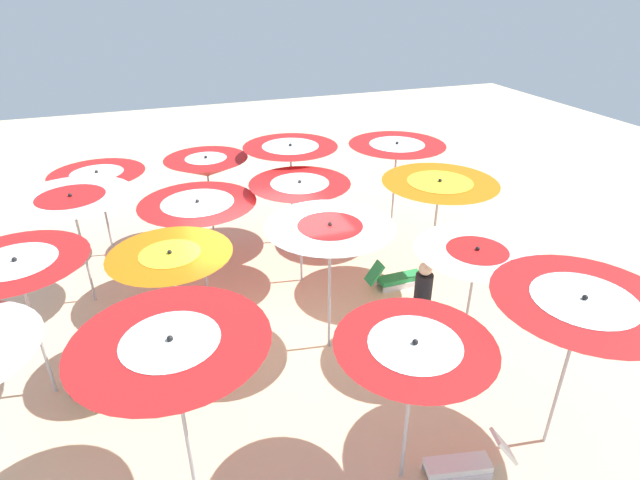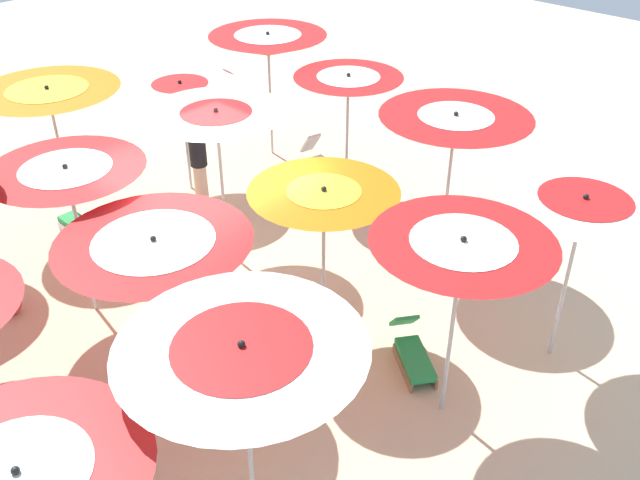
{
  "view_description": "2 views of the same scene",
  "coord_description": "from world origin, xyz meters",
  "px_view_note": "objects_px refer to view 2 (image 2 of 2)",
  "views": [
    {
      "loc": [
        -7.89,
        1.71,
        6.07
      ],
      "look_at": [
        0.38,
        -1.22,
        1.47
      ],
      "focal_mm": 28.73,
      "sensor_mm": 36.0,
      "label": 1
    },
    {
      "loc": [
        4.92,
        6.88,
        6.43
      ],
      "look_at": [
        -0.75,
        1.41,
        1.36
      ],
      "focal_mm": 39.44,
      "sensor_mm": 36.0,
      "label": 2
    }
  ],
  "objects_px": {
    "beach_umbrella_0": "(268,45)",
    "beach_umbrella_9": "(324,203)",
    "beach_ball": "(10,305)",
    "beach_umbrella_14": "(243,360)",
    "lounger_1": "(84,227)",
    "lounger_2": "(32,438)",
    "beach_umbrella_2": "(49,100)",
    "beach_umbrella_12": "(582,212)",
    "lounger_0": "(413,354)",
    "beach_umbrella_1": "(181,91)",
    "lounger_3": "(324,163)",
    "beach_umbrella_8": "(454,129)",
    "beach_umbrella_5": "(217,122)",
    "beach_umbrella_4": "(348,85)",
    "beach_umbrella_6": "(68,178)",
    "beach_umbrella_10": "(156,255)",
    "beach_umbrella_13": "(462,253)",
    "beachgoer_0": "(198,159)"
  },
  "relations": [
    {
      "from": "lounger_1",
      "to": "lounger_2",
      "type": "bearing_deg",
      "value": 141.43
    },
    {
      "from": "beach_umbrella_13",
      "to": "beach_umbrella_4",
      "type": "bearing_deg",
      "value": -125.76
    },
    {
      "from": "beach_umbrella_13",
      "to": "beachgoer_0",
      "type": "xyz_separation_m",
      "value": [
        -1.05,
        -6.06,
        -1.34
      ]
    },
    {
      "from": "beach_umbrella_2",
      "to": "beach_ball",
      "type": "xyz_separation_m",
      "value": [
        2.02,
        1.78,
        -2.07
      ]
    },
    {
      "from": "beach_umbrella_9",
      "to": "beach_umbrella_14",
      "type": "distance_m",
      "value": 3.11
    },
    {
      "from": "beach_umbrella_9",
      "to": "beach_umbrella_14",
      "type": "relative_size",
      "value": 0.95
    },
    {
      "from": "beach_umbrella_12",
      "to": "beach_umbrella_2",
      "type": "bearing_deg",
      "value": -71.37
    },
    {
      "from": "beach_umbrella_5",
      "to": "beach_umbrella_0",
      "type": "bearing_deg",
      "value": -144.06
    },
    {
      "from": "lounger_3",
      "to": "beachgoer_0",
      "type": "distance_m",
      "value": 2.7
    },
    {
      "from": "beach_umbrella_13",
      "to": "beach_ball",
      "type": "bearing_deg",
      "value": -63.34
    },
    {
      "from": "lounger_0",
      "to": "beach_umbrella_10",
      "type": "bearing_deg",
      "value": -95.94
    },
    {
      "from": "beach_umbrella_10",
      "to": "lounger_3",
      "type": "xyz_separation_m",
      "value": [
        -5.55,
        -2.62,
        -1.74
      ]
    },
    {
      "from": "beach_umbrella_2",
      "to": "beachgoer_0",
      "type": "distance_m",
      "value": 2.58
    },
    {
      "from": "lounger_2",
      "to": "lounger_3",
      "type": "height_order",
      "value": "lounger_3"
    },
    {
      "from": "beach_umbrella_10",
      "to": "beach_umbrella_12",
      "type": "distance_m",
      "value": 5.02
    },
    {
      "from": "beach_umbrella_8",
      "to": "beachgoer_0",
      "type": "height_order",
      "value": "beach_umbrella_8"
    },
    {
      "from": "beach_umbrella_1",
      "to": "lounger_3",
      "type": "height_order",
      "value": "beach_umbrella_1"
    },
    {
      "from": "beach_umbrella_12",
      "to": "lounger_2",
      "type": "xyz_separation_m",
      "value": [
        5.63,
        -3.46,
        -2.02
      ]
    },
    {
      "from": "lounger_2",
      "to": "beach_umbrella_5",
      "type": "bearing_deg",
      "value": -143.35
    },
    {
      "from": "beach_umbrella_13",
      "to": "beach_umbrella_8",
      "type": "bearing_deg",
      "value": -143.86
    },
    {
      "from": "lounger_0",
      "to": "lounger_3",
      "type": "relative_size",
      "value": 0.87
    },
    {
      "from": "beach_umbrella_6",
      "to": "lounger_0",
      "type": "distance_m",
      "value": 5.07
    },
    {
      "from": "beach_umbrella_6",
      "to": "lounger_3",
      "type": "distance_m",
      "value": 5.83
    },
    {
      "from": "beach_umbrella_8",
      "to": "beach_umbrella_13",
      "type": "relative_size",
      "value": 1.02
    },
    {
      "from": "beach_umbrella_2",
      "to": "beach_ball",
      "type": "bearing_deg",
      "value": 41.35
    },
    {
      "from": "beach_ball",
      "to": "beach_umbrella_14",
      "type": "bearing_deg",
      "value": 92.28
    },
    {
      "from": "beach_umbrella_12",
      "to": "lounger_0",
      "type": "xyz_separation_m",
      "value": [
        1.49,
        -1.19,
        -2.01
      ]
    },
    {
      "from": "beach_umbrella_0",
      "to": "beach_umbrella_5",
      "type": "bearing_deg",
      "value": 35.94
    },
    {
      "from": "beach_umbrella_4",
      "to": "beach_umbrella_13",
      "type": "bearing_deg",
      "value": 54.24
    },
    {
      "from": "beach_umbrella_14",
      "to": "lounger_1",
      "type": "relative_size",
      "value": 1.85
    },
    {
      "from": "beach_umbrella_5",
      "to": "lounger_1",
      "type": "relative_size",
      "value": 1.93
    },
    {
      "from": "beach_umbrella_12",
      "to": "beach_umbrella_5",
      "type": "bearing_deg",
      "value": -74.19
    },
    {
      "from": "beachgoer_0",
      "to": "beach_umbrella_0",
      "type": "bearing_deg",
      "value": -106.71
    },
    {
      "from": "beach_ball",
      "to": "beachgoer_0",
      "type": "bearing_deg",
      "value": -173.06
    },
    {
      "from": "beach_umbrella_0",
      "to": "beach_umbrella_14",
      "type": "relative_size",
      "value": 1.06
    },
    {
      "from": "beach_umbrella_5",
      "to": "lounger_1",
      "type": "bearing_deg",
      "value": -56.03
    },
    {
      "from": "lounger_1",
      "to": "lounger_2",
      "type": "relative_size",
      "value": 0.95
    },
    {
      "from": "beach_umbrella_10",
      "to": "lounger_0",
      "type": "distance_m",
      "value": 3.57
    },
    {
      "from": "lounger_3",
      "to": "beach_umbrella_4",
      "type": "bearing_deg",
      "value": -5.88
    },
    {
      "from": "lounger_1",
      "to": "beach_umbrella_0",
      "type": "bearing_deg",
      "value": -89.24
    },
    {
      "from": "beach_umbrella_10",
      "to": "lounger_3",
      "type": "relative_size",
      "value": 1.79
    },
    {
      "from": "beach_umbrella_12",
      "to": "lounger_0",
      "type": "bearing_deg",
      "value": -38.53
    },
    {
      "from": "beach_umbrella_5",
      "to": "beach_umbrella_14",
      "type": "xyz_separation_m",
      "value": [
        3.02,
        4.08,
        -0.11
      ]
    },
    {
      "from": "lounger_0",
      "to": "lounger_2",
      "type": "distance_m",
      "value": 4.73
    },
    {
      "from": "beach_umbrella_10",
      "to": "beach_umbrella_6",
      "type": "bearing_deg",
      "value": -92.32
    },
    {
      "from": "beach_umbrella_14",
      "to": "beach_umbrella_0",
      "type": "bearing_deg",
      "value": -134.0
    },
    {
      "from": "beach_umbrella_8",
      "to": "beach_umbrella_14",
      "type": "height_order",
      "value": "beach_umbrella_8"
    },
    {
      "from": "beach_umbrella_0",
      "to": "beach_umbrella_9",
      "type": "distance_m",
      "value": 5.82
    },
    {
      "from": "beach_umbrella_13",
      "to": "beach_umbrella_14",
      "type": "height_order",
      "value": "beach_umbrella_13"
    },
    {
      "from": "beach_umbrella_5",
      "to": "beach_umbrella_10",
      "type": "bearing_deg",
      "value": 37.19
    }
  ]
}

